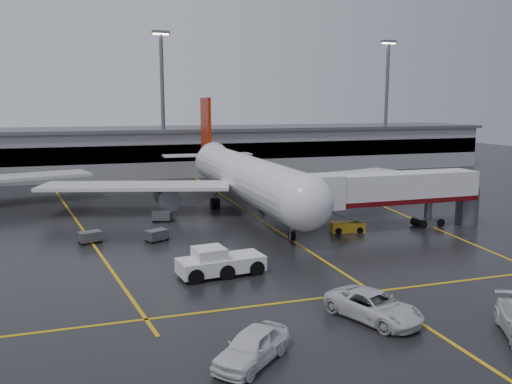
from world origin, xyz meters
name	(u,v)px	position (x,y,z in m)	size (l,w,h in m)	color
ground	(268,225)	(0.00, 0.00, 0.00)	(220.00, 220.00, 0.00)	black
apron_line_centre	(268,224)	(0.00, 0.00, 0.01)	(0.25, 90.00, 0.02)	gold
apron_line_stop	(372,292)	(0.00, -22.00, 0.01)	(60.00, 0.25, 0.02)	gold
apron_line_left	(75,218)	(-20.00, 10.00, 0.01)	(0.25, 70.00, 0.02)	gold
apron_line_right	(368,200)	(18.00, 10.00, 0.01)	(0.25, 70.00, 0.02)	gold
terminal	(186,150)	(0.00, 47.93, 4.32)	(122.00, 19.00, 8.60)	gray
light_mast_mid	(162,95)	(-5.00, 42.00, 14.47)	(3.00, 1.20, 25.45)	#595B60
light_mast_right	(387,97)	(40.00, 42.00, 14.47)	(3.00, 1.20, 25.45)	#595B60
main_airliner	(242,175)	(0.00, 9.70, 4.21)	(48.80, 45.60, 14.10)	silver
jet_bridge	(395,192)	(11.87, -6.00, 3.93)	(19.90, 3.40, 6.05)	silver
pushback_tractor	(219,263)	(-9.26, -15.13, 0.93)	(6.80, 3.48, 2.33)	silver
belt_loader	(347,227)	(6.63, -5.67, 0.52)	(3.57, 2.13, 2.12)	gold
service_van_a	(374,306)	(-2.42, -26.28, 0.86)	(2.86, 6.19, 1.72)	silver
service_van_d	(252,346)	(-11.05, -29.17, 0.87)	(2.06, 5.12, 1.74)	silver
baggage_cart_a	(157,235)	(-12.40, -3.42, 0.63)	(2.38, 2.09, 1.12)	#595B60
baggage_cart_b	(90,236)	(-18.44, -2.14, 0.63)	(2.29, 1.83, 1.12)	#595B60
baggage_cart_c	(162,216)	(-10.72, 5.14, 0.63)	(2.30, 1.85, 1.12)	#595B60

